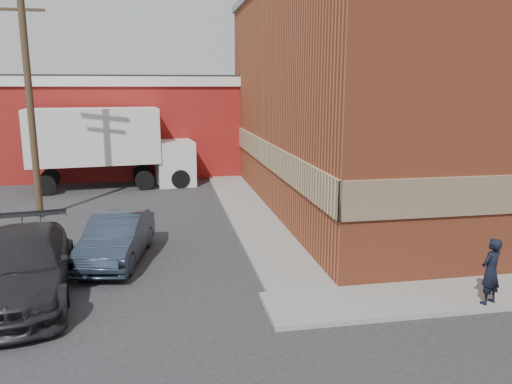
{
  "coord_description": "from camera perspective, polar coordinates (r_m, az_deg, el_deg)",
  "views": [
    {
      "loc": [
        -2.61,
        -11.08,
        4.99
      ],
      "look_at": [
        0.12,
        3.79,
        1.79
      ],
      "focal_mm": 35.0,
      "sensor_mm": 36.0,
      "label": 1
    }
  ],
  "objects": [
    {
      "name": "sedan",
      "position": [
        15.08,
        -15.62,
        -5.11
      ],
      "size": [
        2.11,
        4.32,
        1.36
      ],
      "primitive_type": "imported",
      "rotation": [
        0.0,
        0.0,
        -0.17
      ],
      "color": "#2B3647",
      "rests_on": "ground"
    },
    {
      "name": "box_truck",
      "position": [
        25.81,
        -16.25,
        5.47
      ],
      "size": [
        8.23,
        3.23,
        3.96
      ],
      "rotation": [
        0.0,
        0.0,
        0.11
      ],
      "color": "silver",
      "rests_on": "ground"
    },
    {
      "name": "sidewalk_west",
      "position": [
        20.93,
        -1.29,
        -1.67
      ],
      "size": [
        1.8,
        18.0,
        0.12
      ],
      "primitive_type": "cube",
      "color": "gray",
      "rests_on": "ground"
    },
    {
      "name": "suv_b",
      "position": [
        13.26,
        -25.17,
        -7.72
      ],
      "size": [
        2.89,
        5.65,
        1.57
      ],
      "primitive_type": "imported",
      "rotation": [
        0.0,
        0.0,
        0.13
      ],
      "color": "#252527",
      "rests_on": "ground"
    },
    {
      "name": "warehouse",
      "position": [
        31.34,
        -16.74,
        7.48
      ],
      "size": [
        16.3,
        8.3,
        5.6
      ],
      "color": "maroon",
      "rests_on": "ground"
    },
    {
      "name": "brick_building",
      "position": [
        22.95,
        18.87,
        10.56
      ],
      "size": [
        14.25,
        18.25,
        9.36
      ],
      "color": "#A6472A",
      "rests_on": "ground"
    },
    {
      "name": "utility_pole",
      "position": [
        20.67,
        -24.5,
        10.23
      ],
      "size": [
        2.0,
        0.26,
        9.0
      ],
      "color": "#483524",
      "rests_on": "ground"
    },
    {
      "name": "man",
      "position": [
        12.61,
        25.24,
        -8.19
      ],
      "size": [
        0.66,
        0.56,
        1.55
      ],
      "primitive_type": "imported",
      "rotation": [
        0.0,
        0.0,
        3.54
      ],
      "color": "black",
      "rests_on": "sidewalk_south"
    },
    {
      "name": "ground",
      "position": [
        12.43,
        2.66,
        -11.73
      ],
      "size": [
        90.0,
        90.0,
        0.0
      ],
      "primitive_type": "plane",
      "color": "#28282B",
      "rests_on": "ground"
    }
  ]
}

